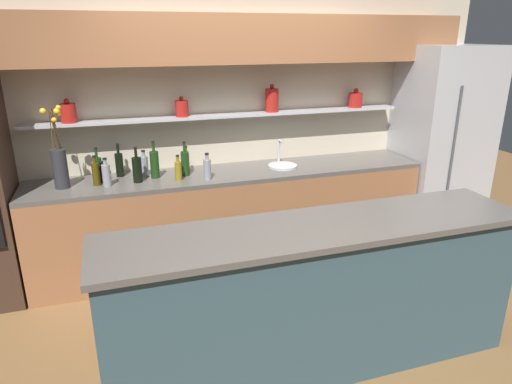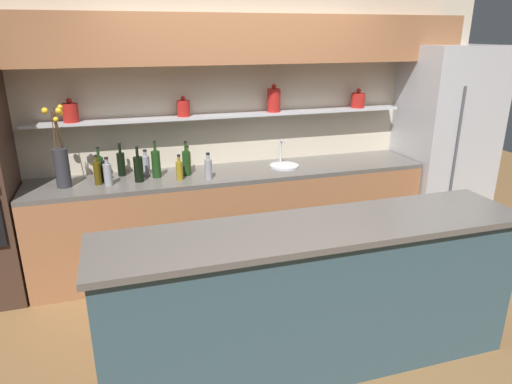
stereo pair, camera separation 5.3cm
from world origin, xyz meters
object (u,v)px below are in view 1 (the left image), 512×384
object	(u,v)px
bottle_oil_7	(186,161)
bottle_oil_11	(96,173)
bottle_wine_2	(119,164)
bottle_wine_6	(185,163)
bottle_spirit_0	(144,165)
bottle_wine_8	(137,169)
bottle_wine_9	(155,164)
bottle_spirit_10	(207,169)
bottle_wine_1	(98,168)
bottle_oil_5	(178,170)
bottle_sauce_4	(103,173)
bottle_spirit_3	(106,175)
refrigerator	(440,145)
sink_fixture	(282,164)
flower_vase	(60,163)

from	to	relation	value
bottle_oil_7	bottle_oil_11	bearing A→B (deg)	-168.07
bottle_wine_2	bottle_wine_6	bearing A→B (deg)	-15.82
bottle_spirit_0	bottle_wine_8	world-z (taller)	bottle_wine_8
bottle_spirit_0	bottle_wine_9	distance (m)	0.14
bottle_spirit_10	bottle_wine_8	bearing A→B (deg)	169.21
bottle_wine_1	bottle_wine_6	xyz separation A→B (m)	(0.75, -0.11, 0.01)
bottle_oil_5	bottle_spirit_10	world-z (taller)	bottle_spirit_10
bottle_wine_2	bottle_sauce_4	distance (m)	0.20
bottle_spirit_10	bottle_oil_11	distance (m)	0.93
bottle_oil_11	bottle_wine_6	bearing A→B (deg)	3.40
bottle_sauce_4	bottle_spirit_0	bearing A→B (deg)	15.77
bottle_wine_1	bottle_sauce_4	bearing A→B (deg)	-68.63
bottle_oil_11	bottle_spirit_0	bearing A→B (deg)	22.35
bottle_sauce_4	bottle_wine_2	bearing A→B (deg)	42.73
bottle_spirit_0	bottle_wine_8	size ratio (longest dim) A/B	0.75
bottle_spirit_3	bottle_wine_6	world-z (taller)	bottle_wine_6
bottle_sauce_4	bottle_spirit_10	size ratio (longest dim) A/B	0.79
bottle_spirit_3	bottle_wine_8	world-z (taller)	bottle_wine_8
bottle_oil_7	bottle_oil_11	size ratio (longest dim) A/B	0.94
bottle_wine_9	bottle_wine_2	bearing A→B (deg)	153.81
refrigerator	bottle_wine_9	distance (m)	2.99
sink_fixture	bottle_oil_7	bearing A→B (deg)	171.84
bottle_spirit_3	bottle_wine_8	xyz separation A→B (m)	(0.25, 0.03, 0.01)
bottle_spirit_0	bottle_wine_1	world-z (taller)	bottle_wine_1
flower_vase	bottle_oil_7	distance (m)	1.08
refrigerator	bottle_oil_11	distance (m)	3.48
bottle_wine_9	bottle_wine_8	bearing A→B (deg)	-152.82
bottle_spirit_3	bottle_oil_7	world-z (taller)	bottle_spirit_3
flower_vase	bottle_oil_7	world-z (taller)	flower_vase
flower_vase	bottle_oil_7	bearing A→B (deg)	8.15
bottle_wine_6	bottle_spirit_0	bearing A→B (deg)	160.39
refrigerator	bottle_oil_7	distance (m)	2.69
bottle_wine_8	bottle_wine_9	distance (m)	0.18
bottle_spirit_3	bottle_sauce_4	bearing A→B (deg)	104.56
bottle_spirit_0	bottle_oil_7	distance (m)	0.38
bottle_wine_2	bottle_spirit_3	size ratio (longest dim) A/B	1.23
bottle_wine_6	bottle_wine_9	bearing A→B (deg)	176.98
bottle_spirit_3	bottle_wine_9	world-z (taller)	bottle_wine_9
bottle_wine_1	bottle_sauce_4	distance (m)	0.10
bottle_oil_11	sink_fixture	bearing A→B (deg)	1.29
sink_fixture	bottle_wine_2	distance (m)	1.51
refrigerator	bottle_wine_1	bearing A→B (deg)	177.20
bottle_wine_2	bottle_oil_5	bearing A→B (deg)	-30.27
bottle_spirit_10	bottle_wine_6	bearing A→B (deg)	132.52
bottle_wine_1	bottle_wine_8	bearing A→B (deg)	-29.18
sink_fixture	flower_vase	bearing A→B (deg)	-179.33
refrigerator	bottle_wine_8	size ratio (longest dim) A/B	6.52
bottle_spirit_0	bottle_sauce_4	xyz separation A→B (m)	(-0.36, -0.10, -0.01)
sink_fixture	bottle_oil_11	xyz separation A→B (m)	(-1.70, -0.04, 0.08)
bottle_spirit_0	bottle_wine_6	world-z (taller)	bottle_wine_6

